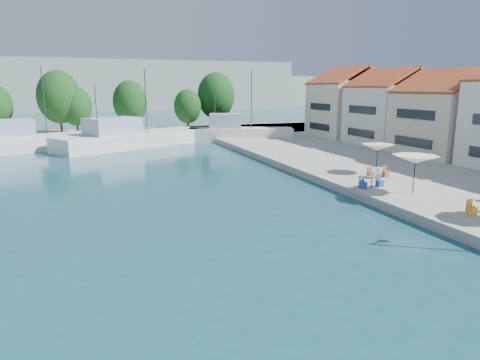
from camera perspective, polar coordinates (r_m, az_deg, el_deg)
name	(u,v)px	position (r m, az deg, el deg)	size (l,w,h in m)	color
quay_right	(453,163)	(45.49, 26.53, 2.00)	(32.00, 92.00, 0.60)	#9B988C
quay_far	(104,135)	(68.13, -17.65, 5.71)	(90.00, 16.00, 0.60)	#9B988C
hill_west	(19,85)	(161.84, -27.41, 11.13)	(180.00, 40.00, 16.00)	gray
hill_east	(207,91)	(187.71, -4.43, 11.79)	(140.00, 40.00, 12.00)	gray
building_04	(449,111)	(48.51, 26.15, 8.22)	(9.00, 8.80, 9.20)	beige
building_05	(390,105)	(55.13, 19.41, 9.36)	(8.40, 8.80, 9.70)	silver
building_06	(347,101)	(62.36, 14.14, 10.15)	(9.00, 8.80, 10.20)	beige
trawler_02	(30,142)	(56.47, -26.25, 4.57)	(16.67, 9.56, 10.20)	silver
trawler_03	(131,138)	(55.91, -14.35, 5.38)	(20.12, 13.96, 10.20)	silver
trawler_04	(238,133)	(60.50, -0.23, 6.26)	(14.85, 8.50, 10.20)	silver
tree_04	(59,97)	(70.31, -23.01, 10.15)	(6.28, 6.28, 9.30)	#3F2B19
tree_05	(76,106)	(69.89, -21.03, 9.16)	(4.68, 4.68, 6.93)	#3F2B19
tree_06	(130,102)	(70.37, -14.43, 10.05)	(5.32, 5.32, 7.88)	#3F2B19
tree_07	(187,106)	(70.72, -7.02, 9.70)	(4.40, 4.40, 6.51)	#3F2B19
tree_08	(216,96)	(74.01, -3.21, 11.14)	(6.28, 6.28, 9.30)	#3F2B19
umbrella_white	(416,159)	(29.70, 22.37, 2.57)	(2.90, 2.90, 2.51)	black
umbrella_cream	(378,147)	(35.71, 17.88, 4.16)	(2.57, 2.57, 2.37)	black
cafe_table_02	(371,183)	(30.90, 17.13, -0.44)	(1.82, 0.70, 0.76)	black
cafe_table_03	(378,174)	(34.48, 17.94, 0.79)	(1.82, 0.70, 0.76)	black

